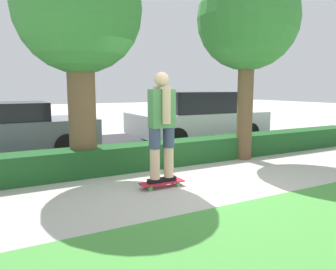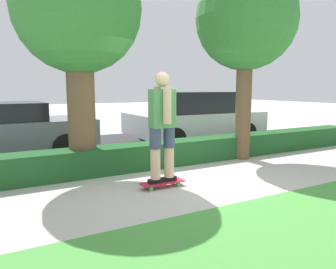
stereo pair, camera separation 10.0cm
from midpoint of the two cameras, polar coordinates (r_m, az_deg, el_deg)
The scene contains 9 objects.
ground_plane at distance 5.69m, azimuth 5.34°, elevation -8.94°, with size 60.00×60.00×0.00m, color #BCB7AD.
street_asphalt at distance 9.38m, azimuth -8.98°, elevation -2.17°, with size 12.59×5.00×0.01m.
hedge_row at distance 6.97m, azimuth -1.92°, elevation -3.51°, with size 12.59×0.60×0.52m.
skateboard at distance 5.59m, azimuth -0.55°, elevation -8.41°, with size 0.77×0.24×0.10m.
skater_person at distance 5.39m, azimuth -0.57°, elevation 1.80°, with size 0.52×0.47×1.83m.
tree_near at distance 6.54m, azimuth -14.86°, elevation 19.61°, with size 2.33×2.33×4.25m.
tree_mid at distance 7.97m, azimuth 14.09°, elevation 18.60°, with size 2.28×2.28×4.34m.
parked_car_front at distance 8.53m, azimuth -26.69°, elevation 0.85°, with size 4.21×1.85×1.33m.
parked_car_middle at distance 10.11m, azimuth 5.29°, elevation 3.12°, with size 4.12×2.04×1.54m.
Camera 1 is at (-2.98, -4.55, 1.67)m, focal length 35.00 mm.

